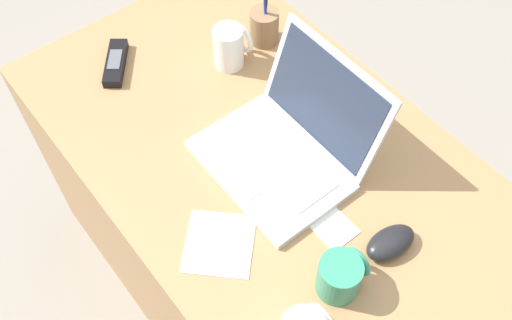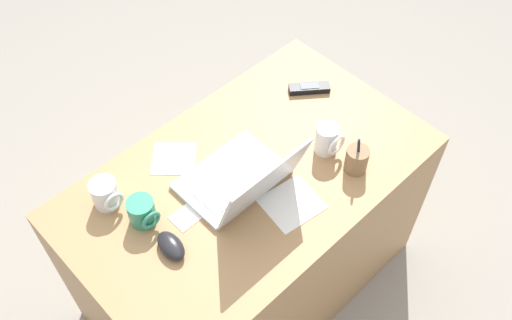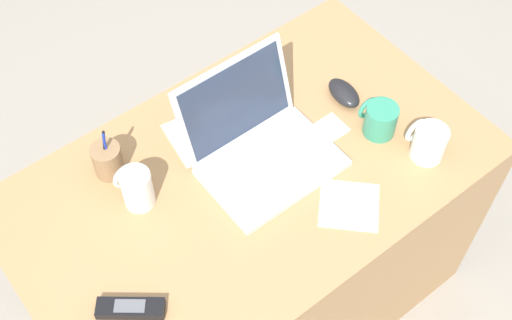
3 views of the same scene
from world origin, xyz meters
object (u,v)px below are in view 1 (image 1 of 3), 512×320
at_px(coffee_mug_tall, 340,276).
at_px(coffee_mug_spare, 230,46).
at_px(cordless_phone, 116,63).
at_px(laptop, 288,144).
at_px(pen_holder, 264,26).
at_px(computer_mouse, 390,243).

bearing_deg(coffee_mug_tall, coffee_mug_spare, 161.78).
bearing_deg(coffee_mug_tall, cordless_phone, -177.56).
relative_size(laptop, coffee_mug_spare, 3.05).
xyz_separation_m(cordless_phone, pen_holder, (0.16, 0.35, 0.03)).
bearing_deg(pen_holder, computer_mouse, -16.10).
relative_size(coffee_mug_tall, coffee_mug_spare, 0.88).
distance_m(cordless_phone, pen_holder, 0.39).
bearing_deg(computer_mouse, cordless_phone, -161.48).
xyz_separation_m(coffee_mug_spare, cordless_phone, (-0.17, -0.23, -0.04)).
distance_m(laptop, coffee_mug_tall, 0.32).
xyz_separation_m(laptop, pen_holder, (-0.32, 0.20, -0.00)).
relative_size(computer_mouse, cordless_phone, 0.78).
bearing_deg(cordless_phone, computer_mouse, 12.32).
height_order(laptop, coffee_mug_tall, laptop).
distance_m(computer_mouse, cordless_phone, 0.80).
bearing_deg(coffee_mug_spare, coffee_mug_tall, -18.22).
xyz_separation_m(laptop, coffee_mug_spare, (-0.31, 0.08, 0.01)).
bearing_deg(coffee_mug_spare, pen_holder, 95.06).
bearing_deg(laptop, coffee_mug_tall, -22.27).
height_order(computer_mouse, pen_holder, pen_holder).
height_order(coffee_mug_spare, cordless_phone, coffee_mug_spare).
bearing_deg(pen_holder, coffee_mug_tall, -27.16).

